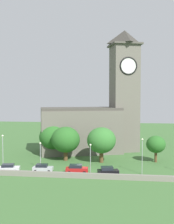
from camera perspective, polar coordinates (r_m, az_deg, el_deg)
The scene contains 15 objects.
ground_plane at distance 77.44m, azimuth 0.59°, elevation -9.10°, with size 200.00×200.00×0.00m, color #3D6633.
church at distance 84.05m, azimuth 1.97°, elevation -0.64°, with size 31.02×18.68×36.16m.
quay_barrier at distance 58.33m, azimuth -1.72°, elevation -12.68°, with size 54.87×0.70×1.09m, color gray.
car_white at distance 65.18m, azimuth -15.53°, elevation -10.81°, with size 4.85×2.95×1.69m.
car_silver at distance 63.59m, azimuth -8.94°, elevation -11.09°, with size 4.47×2.39×1.69m.
car_red at distance 61.71m, azimuth -2.10°, elevation -11.39°, with size 4.92×2.57×1.90m.
car_black at distance 59.99m, azimuth 4.21°, elevation -11.82°, with size 4.66×2.86×1.92m.
streetlamp_west_end at distance 66.90m, azimuth -16.65°, elevation -6.72°, with size 0.44×0.44×7.82m.
streetlamp_west_mid at distance 65.07m, azimuth -9.41°, elevation -7.77°, with size 0.44×0.44×6.13m.
streetlamp_central at distance 61.49m, azimuth 0.69°, elevation -8.30°, with size 0.44×0.44×6.25m.
streetlamp_east_mid at distance 61.03m, azimuth 11.09°, elevation -7.68°, with size 0.44×0.44×7.66m.
tree_riverside_east at distance 72.87m, azimuth -4.35°, elevation -5.60°, with size 7.36×7.36×8.71m.
tree_riverside_west at distance 70.52m, azimuth 2.93°, elevation -5.75°, with size 7.17×7.17×8.80m.
tree_by_tower at distance 78.25m, azimuth -6.88°, elevation -5.09°, with size 7.54×7.54×8.67m.
tree_churchyard at distance 72.92m, azimuth 13.74°, elevation -6.38°, with size 4.79×4.79×6.67m.
Camera 1 is at (8.81, -60.15, 16.52)m, focal length 45.26 mm.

